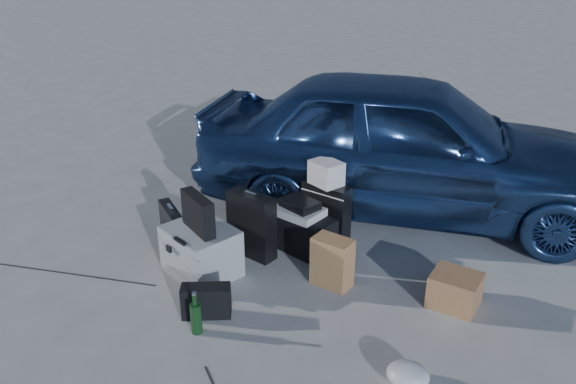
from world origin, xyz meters
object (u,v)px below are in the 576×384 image
at_px(pelican_case, 201,251).
at_px(suitcase_right, 326,211).
at_px(briefcase, 172,226).
at_px(duffel_bag, 298,231).
at_px(green_bottle, 196,314).
at_px(suitcase_left, 252,225).
at_px(cardboard_box, 455,290).
at_px(car, 407,143).

distance_m(pelican_case, suitcase_right, 1.18).
xyz_separation_m(pelican_case, briefcase, (-0.53, 0.24, -0.02)).
distance_m(duffel_bag, green_bottle, 1.36).
distance_m(suitcase_right, green_bottle, 1.65).
bearing_deg(suitcase_left, cardboard_box, 12.77).
bearing_deg(duffel_bag, green_bottle, -78.66).
relative_size(briefcase, suitcase_right, 0.85).
height_order(suitcase_left, duffel_bag, suitcase_left).
bearing_deg(green_bottle, suitcase_right, 85.49).
relative_size(pelican_case, cardboard_box, 1.60).
bearing_deg(cardboard_box, duffel_bag, 174.64).
height_order(duffel_bag, cardboard_box, duffel_bag).
bearing_deg(suitcase_right, car, 74.38).
distance_m(briefcase, cardboard_box, 2.42).
xyz_separation_m(car, suitcase_right, (-0.36, -0.95, -0.42)).
height_order(cardboard_box, green_bottle, green_bottle).
distance_m(briefcase, green_bottle, 1.30).
bearing_deg(suitcase_right, green_bottle, -89.30).
bearing_deg(duffel_bag, suitcase_right, 79.31).
bearing_deg(duffel_bag, suitcase_left, -121.81).
bearing_deg(suitcase_right, briefcase, -139.13).
relative_size(suitcase_left, cardboard_box, 1.64).
xyz_separation_m(briefcase, duffel_bag, (0.99, 0.51, -0.01)).
bearing_deg(briefcase, cardboard_box, 41.16).
relative_size(car, green_bottle, 12.94).
height_order(pelican_case, briefcase, pelican_case).
height_order(duffel_bag, green_bottle, duffel_bag).
bearing_deg(briefcase, suitcase_left, 48.92).
relative_size(pelican_case, suitcase_right, 1.04).
relative_size(suitcase_right, duffel_bag, 0.79).
height_order(pelican_case, duffel_bag, pelican_case).
height_order(suitcase_left, cardboard_box, suitcase_left).
distance_m(car, suitcase_right, 1.10).
distance_m(briefcase, duffel_bag, 1.11).
bearing_deg(suitcase_left, suitcase_right, 62.82).
bearing_deg(suitcase_right, duffel_bag, -107.27).
height_order(car, briefcase, car).
xyz_separation_m(suitcase_left, cardboard_box, (1.69, 0.16, -0.15)).
height_order(pelican_case, cardboard_box, pelican_case).
relative_size(pelican_case, green_bottle, 1.76).
bearing_deg(pelican_case, suitcase_left, 84.39).
xyz_separation_m(cardboard_box, green_bottle, (-1.42, -1.23, 0.03)).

